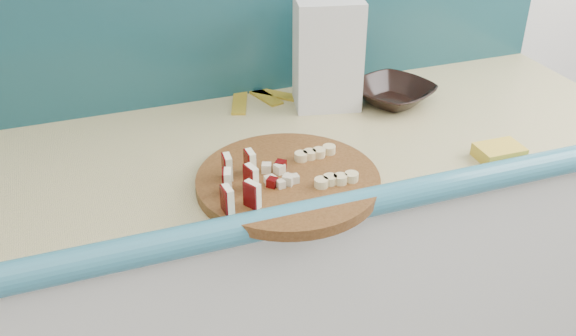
{
  "coord_description": "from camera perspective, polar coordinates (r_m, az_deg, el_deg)",
  "views": [
    {
      "loc": [
        -0.1,
        0.27,
        1.62
      ],
      "look_at": [
        0.27,
        1.31,
        0.95
      ],
      "focal_mm": 40.0,
      "sensor_mm": 36.0,
      "label": 1
    }
  ],
  "objects": [
    {
      "name": "apple_chunks",
      "position": [
        1.29,
        -0.96,
        -0.61
      ],
      "size": [
        0.06,
        0.07,
        0.02
      ],
      "color": "beige",
      "rests_on": "cutting_board"
    },
    {
      "name": "flour_bag",
      "position": [
        1.61,
        3.55,
        10.07
      ],
      "size": [
        0.18,
        0.15,
        0.27
      ],
      "primitive_type": "cube",
      "rotation": [
        0.0,
        0.0,
        -0.22
      ],
      "color": "silver",
      "rests_on": "kitchen_counter"
    },
    {
      "name": "apple_wedges",
      "position": [
        1.25,
        -4.38,
        -1.09
      ],
      "size": [
        0.1,
        0.15,
        0.05
      ],
      "color": "#F9F2C7",
      "rests_on": "cutting_board"
    },
    {
      "name": "banana_slices",
      "position": [
        1.33,
        3.27,
        0.21
      ],
      "size": [
        0.1,
        0.14,
        0.02
      ],
      "color": "#DCC486",
      "rests_on": "cutting_board"
    },
    {
      "name": "sponge",
      "position": [
        1.48,
        18.25,
        1.34
      ],
      "size": [
        0.1,
        0.07,
        0.03
      ],
      "primitive_type": "cube",
      "rotation": [
        0.0,
        0.0,
        -0.02
      ],
      "color": "gold",
      "rests_on": "kitchen_counter"
    },
    {
      "name": "banana_peel",
      "position": [
        1.7,
        -2.44,
        6.36
      ],
      "size": [
        0.23,
        0.19,
        0.01
      ],
      "rotation": [
        0.0,
        0.0,
        0.11
      ],
      "color": "gold",
      "rests_on": "kitchen_counter"
    },
    {
      "name": "kitchen_counter",
      "position": [
        1.71,
        -7.84,
        -12.34
      ],
      "size": [
        2.2,
        0.63,
        0.91
      ],
      "color": "silver",
      "rests_on": "ground"
    },
    {
      "name": "backsplash",
      "position": [
        1.6,
        -12.08,
        13.67
      ],
      "size": [
        2.2,
        0.02,
        0.5
      ],
      "primitive_type": "cube",
      "color": "teal",
      "rests_on": "kitchen_counter"
    },
    {
      "name": "cutting_board",
      "position": [
        1.31,
        0.0,
        -1.19
      ],
      "size": [
        0.38,
        0.38,
        0.02
      ],
      "primitive_type": "cylinder",
      "rotation": [
        0.0,
        0.0,
        0.01
      ],
      "color": "#41230E",
      "rests_on": "kitchen_counter"
    },
    {
      "name": "brown_bowl",
      "position": [
        1.68,
        9.31,
        6.54
      ],
      "size": [
        0.26,
        0.26,
        0.05
      ],
      "primitive_type": "imported",
      "rotation": [
        0.0,
        0.0,
        0.42
      ],
      "color": "black",
      "rests_on": "kitchen_counter"
    }
  ]
}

